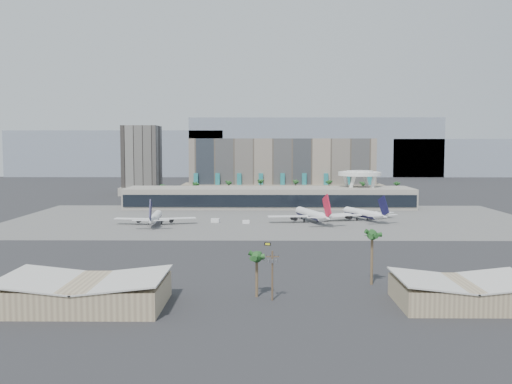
{
  "coord_description": "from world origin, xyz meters",
  "views": [
    {
      "loc": [
        -4.64,
        -230.06,
        36.97
      ],
      "look_at": [
        -7.2,
        40.0,
        15.01
      ],
      "focal_mm": 40.0,
      "sensor_mm": 36.0,
      "label": 1
    }
  ],
  "objects_px": {
    "airliner_left": "(155,217)",
    "airliner_right": "(363,213)",
    "utility_pole": "(272,271)",
    "service_vehicle_b": "(246,222)",
    "taxiway_sign": "(268,244)",
    "airliner_centre": "(311,214)",
    "service_vehicle_a": "(215,221)"
  },
  "relations": [
    {
      "from": "airliner_centre",
      "to": "airliner_right",
      "type": "height_order",
      "value": "airliner_centre"
    },
    {
      "from": "airliner_left",
      "to": "airliner_right",
      "type": "height_order",
      "value": "airliner_right"
    },
    {
      "from": "utility_pole",
      "to": "service_vehicle_a",
      "type": "distance_m",
      "value": 140.89
    },
    {
      "from": "airliner_centre",
      "to": "service_vehicle_a",
      "type": "xyz_separation_m",
      "value": [
        -46.42,
        -1.48,
        -2.88
      ]
    },
    {
      "from": "airliner_left",
      "to": "service_vehicle_a",
      "type": "bearing_deg",
      "value": 11.94
    },
    {
      "from": "airliner_left",
      "to": "utility_pole",
      "type": "bearing_deg",
      "value": -72.2
    },
    {
      "from": "airliner_left",
      "to": "airliner_centre",
      "type": "xyz_separation_m",
      "value": [
        74.18,
        9.48,
        0.43
      ]
    },
    {
      "from": "utility_pole",
      "to": "airliner_right",
      "type": "distance_m",
      "value": 155.44
    },
    {
      "from": "utility_pole",
      "to": "taxiway_sign",
      "type": "bearing_deg",
      "value": 90.26
    },
    {
      "from": "service_vehicle_b",
      "to": "utility_pole",
      "type": "bearing_deg",
      "value": -95.51
    },
    {
      "from": "airliner_centre",
      "to": "airliner_left",
      "type": "bearing_deg",
      "value": 170.41
    },
    {
      "from": "airliner_right",
      "to": "taxiway_sign",
      "type": "relative_size",
      "value": 15.55
    },
    {
      "from": "airliner_right",
      "to": "service_vehicle_a",
      "type": "distance_m",
      "value": 73.39
    },
    {
      "from": "airliner_right",
      "to": "taxiway_sign",
      "type": "xyz_separation_m",
      "value": [
        -48.3,
        -72.36,
        -2.93
      ]
    },
    {
      "from": "utility_pole",
      "to": "airliner_right",
      "type": "bearing_deg",
      "value": 72.02
    },
    {
      "from": "airliner_right",
      "to": "taxiway_sign",
      "type": "height_order",
      "value": "airliner_right"
    },
    {
      "from": "airliner_centre",
      "to": "service_vehicle_b",
      "type": "height_order",
      "value": "airliner_centre"
    },
    {
      "from": "utility_pole",
      "to": "service_vehicle_b",
      "type": "bearing_deg",
      "value": 94.24
    },
    {
      "from": "airliner_left",
      "to": "airliner_centre",
      "type": "relative_size",
      "value": 0.91
    },
    {
      "from": "airliner_left",
      "to": "airliner_right",
      "type": "xyz_separation_m",
      "value": [
        100.52,
        17.25,
        0.04
      ]
    },
    {
      "from": "utility_pole",
      "to": "airliner_left",
      "type": "bearing_deg",
      "value": 111.93
    },
    {
      "from": "taxiway_sign",
      "to": "airliner_right",
      "type": "bearing_deg",
      "value": 73.76
    },
    {
      "from": "airliner_right",
      "to": "taxiway_sign",
      "type": "distance_m",
      "value": 87.05
    },
    {
      "from": "airliner_right",
      "to": "service_vehicle_a",
      "type": "relative_size",
      "value": 9.23
    },
    {
      "from": "airliner_right",
      "to": "taxiway_sign",
      "type": "bearing_deg",
      "value": -147.8
    },
    {
      "from": "airliner_left",
      "to": "taxiway_sign",
      "type": "distance_m",
      "value": 75.98
    },
    {
      "from": "service_vehicle_b",
      "to": "taxiway_sign",
      "type": "height_order",
      "value": "service_vehicle_b"
    },
    {
      "from": "airliner_right",
      "to": "service_vehicle_a",
      "type": "xyz_separation_m",
      "value": [
        -72.76,
        -9.26,
        -2.49
      ]
    },
    {
      "from": "airliner_left",
      "to": "taxiway_sign",
      "type": "bearing_deg",
      "value": -50.67
    },
    {
      "from": "utility_pole",
      "to": "airliner_centre",
      "type": "relative_size",
      "value": 0.28
    },
    {
      "from": "airliner_centre",
      "to": "airliner_right",
      "type": "relative_size",
      "value": 1.16
    },
    {
      "from": "utility_pole",
      "to": "airliner_left",
      "type": "distance_m",
      "value": 140.79
    }
  ]
}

